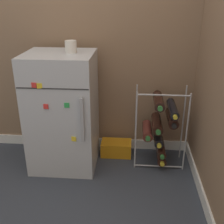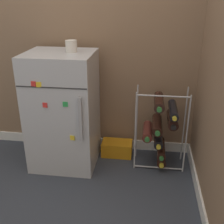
# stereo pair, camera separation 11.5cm
# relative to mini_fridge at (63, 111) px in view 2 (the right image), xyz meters

# --- Properties ---
(ground_plane) EXTENTS (14.00, 14.00, 0.00)m
(ground_plane) POSITION_rel_mini_fridge_xyz_m (0.19, -0.26, -0.47)
(ground_plane) COLOR #333842
(wall_back) EXTENTS (6.78, 0.07, 2.50)m
(wall_back) POSITION_rel_mini_fridge_xyz_m (0.19, 0.32, 0.76)
(wall_back) COLOR #84664C
(wall_back) RESTS_ON ground_plane
(mini_fridge) EXTENTS (0.52, 0.48, 0.95)m
(mini_fridge) POSITION_rel_mini_fridge_xyz_m (0.00, 0.00, 0.00)
(mini_fridge) COLOR #B7BABF
(mini_fridge) RESTS_ON ground_plane
(wine_rack) EXTENTS (0.41, 0.33, 0.67)m
(wine_rack) POSITION_rel_mini_fridge_xyz_m (0.80, 0.06, -0.13)
(wine_rack) COLOR #B2B2B7
(wine_rack) RESTS_ON ground_plane
(soda_box) EXTENTS (0.27, 0.16, 0.13)m
(soda_box) POSITION_rel_mini_fridge_xyz_m (0.42, 0.16, -0.41)
(soda_box) COLOR orange
(soda_box) RESTS_ON ground_plane
(fridge_top_cup) EXTENTS (0.09, 0.09, 0.09)m
(fridge_top_cup) POSITION_rel_mini_fridge_xyz_m (0.09, 0.02, 0.52)
(fridge_top_cup) COLOR silver
(fridge_top_cup) RESTS_ON mini_fridge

